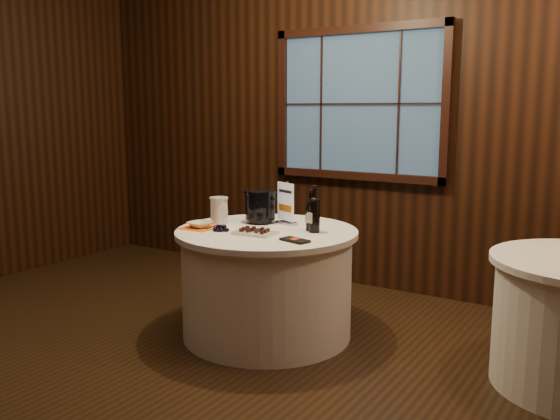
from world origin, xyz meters
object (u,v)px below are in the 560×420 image
Objects in this scene: chocolate_plate at (255,232)px; chocolate_box at (295,240)px; port_bottle_left at (311,213)px; port_bottle_right at (314,212)px; ice_bucket at (260,206)px; main_table at (267,282)px; cracker_bowl at (200,225)px; grape_bunch at (220,228)px; sign_stand at (286,210)px; glass_pitcher at (219,210)px.

chocolate_plate is 0.35m from chocolate_box.
port_bottle_right is at bearing -38.41° from port_bottle_left.
ice_bucket is (-0.50, 0.08, -0.01)m from port_bottle_right.
main_table is 4.40× the size of chocolate_plate.
chocolate_box is at bearing -7.95° from chocolate_plate.
chocolate_box is 0.80m from cracker_bowl.
chocolate_plate is at bearing 14.06° from grape_bunch.
sign_stand is 0.54m from grape_bunch.
port_bottle_left is at bearing 116.87° from chocolate_box.
ice_bucket is 0.84× the size of chocolate_plate.
port_bottle_left reaches higher than glass_pitcher.
sign_stand is 0.20m from ice_bucket.
cracker_bowl is at bearing -111.83° from sign_stand.
chocolate_plate is (0.01, -0.17, 0.40)m from main_table.
port_bottle_right is at bearing -2.41° from sign_stand.
grape_bunch is (-0.25, -0.06, 0.01)m from chocolate_plate.
sign_stand is 0.35m from port_bottle_right.
cracker_bowl reaches higher than grape_bunch.
port_bottle_right is 0.35m from chocolate_box.
sign_stand is 1.30× the size of ice_bucket.
ice_bucket is 0.43m from grape_bunch.
ice_bucket reaches higher than grape_bunch.
glass_pitcher is at bearing 129.37° from grape_bunch.
cracker_bowl reaches higher than chocolate_plate.
chocolate_plate is 1.52× the size of chocolate_box.
grape_bunch is at bearing -97.62° from ice_bucket.
cracker_bowl reaches higher than main_table.
cracker_bowl is (-0.25, -0.39, -0.10)m from ice_bucket.
main_table is 0.59m from port_bottle_left.
port_bottle_right is 0.66m from grape_bunch.
main_table is 0.62m from port_bottle_right.
grape_bunch is 0.20m from cracker_bowl.
port_bottle_right reaches higher than ice_bucket.
chocolate_plate is at bearing -60.65° from ice_bucket.
ice_bucket is 1.24× the size of glass_pitcher.
port_bottle_right is at bearing 22.38° from cracker_bowl.
port_bottle_left is 0.46m from ice_bucket.
grape_bunch is 1.14× the size of cracker_bowl.
port_bottle_left is 0.71m from glass_pitcher.
glass_pitcher is at bearing -142.97° from ice_bucket.
grape_bunch is 0.30m from glass_pitcher.
sign_stand is 1.09× the size of chocolate_plate.
sign_stand is 0.59m from chocolate_box.
sign_stand is 1.61× the size of glass_pitcher.
ice_bucket is at bearing 56.82° from cracker_bowl.
ice_bucket is at bearing 82.38° from grape_bunch.
port_bottle_left is 1.49× the size of chocolate_box.
port_bottle_left is at bearing -0.51° from sign_stand.
ice_bucket is at bearing 55.08° from glass_pitcher.
chocolate_plate is 0.47m from glass_pitcher.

